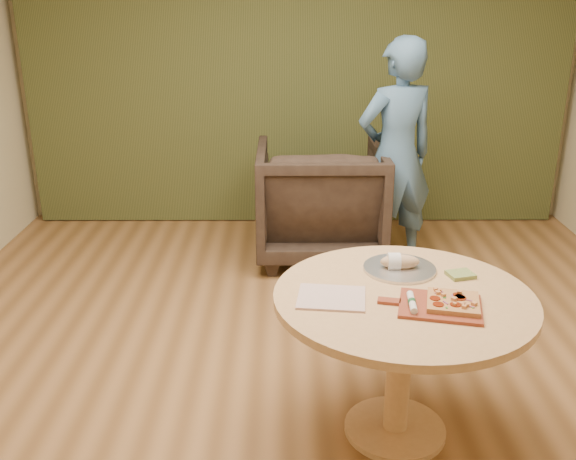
{
  "coord_description": "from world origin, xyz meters",
  "views": [
    {
      "loc": [
        -0.1,
        -2.9,
        2.03
      ],
      "look_at": [
        -0.08,
        0.25,
        0.86
      ],
      "focal_mm": 40.0,
      "sensor_mm": 36.0,
      "label": 1
    }
  ],
  "objects_px": {
    "pedestal_table": "(402,322)",
    "bread_roll": "(398,262)",
    "armchair": "(320,195)",
    "serving_tray": "(399,268)",
    "person_standing": "(396,156)",
    "flatbread_pizza": "(453,302)",
    "cutlery_roll": "(412,302)",
    "pizza_paddle": "(438,306)"
  },
  "relations": [
    {
      "from": "pizza_paddle",
      "to": "person_standing",
      "type": "xyz_separation_m",
      "value": [
        0.17,
        2.23,
        0.12
      ]
    },
    {
      "from": "serving_tray",
      "to": "bread_roll",
      "type": "distance_m",
      "value": 0.04
    },
    {
      "from": "pedestal_table",
      "to": "flatbread_pizza",
      "type": "bearing_deg",
      "value": -35.4
    },
    {
      "from": "pedestal_table",
      "to": "bread_roll",
      "type": "height_order",
      "value": "bread_roll"
    },
    {
      "from": "serving_tray",
      "to": "person_standing",
      "type": "distance_m",
      "value": 1.85
    },
    {
      "from": "pizza_paddle",
      "to": "armchair",
      "type": "height_order",
      "value": "armchair"
    },
    {
      "from": "pedestal_table",
      "to": "bread_roll",
      "type": "xyz_separation_m",
      "value": [
        0.02,
        0.27,
        0.18
      ]
    },
    {
      "from": "pedestal_table",
      "to": "flatbread_pizza",
      "type": "relative_size",
      "value": 4.52
    },
    {
      "from": "serving_tray",
      "to": "armchair",
      "type": "bearing_deg",
      "value": 98.13
    },
    {
      "from": "flatbread_pizza",
      "to": "pizza_paddle",
      "type": "bearing_deg",
      "value": -179.99
    },
    {
      "from": "cutlery_roll",
      "to": "serving_tray",
      "type": "relative_size",
      "value": 0.56
    },
    {
      "from": "flatbread_pizza",
      "to": "person_standing",
      "type": "relative_size",
      "value": 0.15
    },
    {
      "from": "cutlery_roll",
      "to": "pizza_paddle",
      "type": "bearing_deg",
      "value": 7.75
    },
    {
      "from": "pedestal_table",
      "to": "cutlery_roll",
      "type": "xyz_separation_m",
      "value": [
        0.01,
        -0.14,
        0.17
      ]
    },
    {
      "from": "bread_roll",
      "to": "flatbread_pizza",
      "type": "bearing_deg",
      "value": -66.87
    },
    {
      "from": "pedestal_table",
      "to": "serving_tray",
      "type": "height_order",
      "value": "serving_tray"
    },
    {
      "from": "flatbread_pizza",
      "to": "bread_roll",
      "type": "height_order",
      "value": "bread_roll"
    },
    {
      "from": "cutlery_roll",
      "to": "armchair",
      "type": "height_order",
      "value": "armchair"
    },
    {
      "from": "bread_roll",
      "to": "armchair",
      "type": "bearing_deg",
      "value": 97.88
    },
    {
      "from": "serving_tray",
      "to": "armchair",
      "type": "distance_m",
      "value": 2.04
    },
    {
      "from": "person_standing",
      "to": "armchair",
      "type": "bearing_deg",
      "value": -39.2
    },
    {
      "from": "serving_tray",
      "to": "cutlery_roll",
      "type": "bearing_deg",
      "value": -92.22
    },
    {
      "from": "cutlery_roll",
      "to": "flatbread_pizza",
      "type": "bearing_deg",
      "value": 6.48
    },
    {
      "from": "pedestal_table",
      "to": "bread_roll",
      "type": "relative_size",
      "value": 6.16
    },
    {
      "from": "pedestal_table",
      "to": "serving_tray",
      "type": "relative_size",
      "value": 3.34
    },
    {
      "from": "person_standing",
      "to": "flatbread_pizza",
      "type": "bearing_deg",
      "value": 66.14
    },
    {
      "from": "serving_tray",
      "to": "bread_roll",
      "type": "bearing_deg",
      "value": 180.0
    },
    {
      "from": "cutlery_roll",
      "to": "bread_roll",
      "type": "distance_m",
      "value": 0.41
    },
    {
      "from": "pizza_paddle",
      "to": "serving_tray",
      "type": "distance_m",
      "value": 0.42
    },
    {
      "from": "bread_roll",
      "to": "armchair",
      "type": "relative_size",
      "value": 0.19
    },
    {
      "from": "armchair",
      "to": "person_standing",
      "type": "xyz_separation_m",
      "value": [
        0.56,
        -0.18,
        0.37
      ]
    },
    {
      "from": "bread_roll",
      "to": "armchair",
      "type": "distance_m",
      "value": 2.04
    },
    {
      "from": "pizza_paddle",
      "to": "cutlery_roll",
      "type": "height_order",
      "value": "cutlery_roll"
    },
    {
      "from": "pizza_paddle",
      "to": "flatbread_pizza",
      "type": "height_order",
      "value": "flatbread_pizza"
    },
    {
      "from": "flatbread_pizza",
      "to": "person_standing",
      "type": "height_order",
      "value": "person_standing"
    },
    {
      "from": "serving_tray",
      "to": "bread_roll",
      "type": "height_order",
      "value": "bread_roll"
    },
    {
      "from": "bread_roll",
      "to": "person_standing",
      "type": "bearing_deg",
      "value": 81.34
    },
    {
      "from": "pizza_paddle",
      "to": "bread_roll",
      "type": "xyz_separation_m",
      "value": [
        -0.11,
        0.4,
        0.04
      ]
    },
    {
      "from": "cutlery_roll",
      "to": "armchair",
      "type": "bearing_deg",
      "value": 100.63
    },
    {
      "from": "pedestal_table",
      "to": "armchair",
      "type": "height_order",
      "value": "armchair"
    },
    {
      "from": "serving_tray",
      "to": "person_standing",
      "type": "bearing_deg",
      "value": 81.61
    },
    {
      "from": "serving_tray",
      "to": "person_standing",
      "type": "relative_size",
      "value": 0.2
    }
  ]
}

